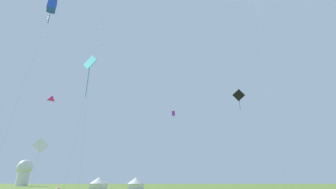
# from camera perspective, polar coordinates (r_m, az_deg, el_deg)

# --- Properties ---
(kite_blue_box) EXTENTS (2.80, 1.67, 24.15)m
(kite_blue_box) POSITION_cam_1_polar(r_m,az_deg,el_deg) (35.03, -26.81, 19.00)
(kite_blue_box) COLOR blue
(kite_blue_box) RESTS_ON ground
(kite_cyan_diamond) EXTENTS (2.05, 1.41, 16.61)m
(kite_cyan_diamond) POSITION_cam_1_polar(r_m,az_deg,el_deg) (29.58, -18.78, 6.93)
(kite_cyan_diamond) COLOR #1EB7CC
(kite_cyan_diamond) RESTS_ON ground
(kite_black_diamond) EXTENTS (2.71, 2.04, 21.23)m
(kite_black_diamond) POSITION_cam_1_polar(r_m,az_deg,el_deg) (53.64, 17.13, -0.41)
(kite_black_diamond) COLOR black
(kite_black_diamond) RESTS_ON ground
(kite_white_diamond) EXTENTS (2.12, 3.31, 8.26)m
(kite_white_diamond) POSITION_cam_1_polar(r_m,az_deg,el_deg) (40.67, -28.96, -10.95)
(kite_white_diamond) COLOR white
(kite_white_diamond) RESTS_ON ground
(kite_magenta_delta) EXTENTS (2.47, 2.33, 19.91)m
(kite_magenta_delta) POSITION_cam_1_polar(r_m,az_deg,el_deg) (56.97, -27.20, -1.04)
(kite_magenta_delta) COLOR #E02DA3
(kite_magenta_delta) RESTS_ON ground
(kite_purple_box) EXTENTS (1.93, 1.64, 20.43)m
(kite_purple_box) POSITION_cam_1_polar(r_m,az_deg,el_deg) (64.49, 1.37, -4.76)
(kite_purple_box) COLOR purple
(kite_purple_box) RESTS_ON ground
(festival_tent_center) EXTENTS (4.66, 4.66, 3.03)m
(festival_tent_center) POSITION_cam_1_polar(r_m,az_deg,el_deg) (67.34, -16.71, -20.10)
(festival_tent_center) COLOR white
(festival_tent_center) RESTS_ON ground
(festival_tent_right) EXTENTS (4.49, 4.49, 2.92)m
(festival_tent_right) POSITION_cam_1_polar(r_m,az_deg,el_deg) (65.15, -7.91, -20.79)
(festival_tent_right) COLOR white
(festival_tent_right) RESTS_ON ground
(observatory_dome) EXTENTS (6.40, 6.40, 10.80)m
(observatory_dome) POSITION_cam_1_polar(r_m,az_deg,el_deg) (122.15, -32.02, -15.80)
(observatory_dome) COLOR white
(observatory_dome) RESTS_ON ground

